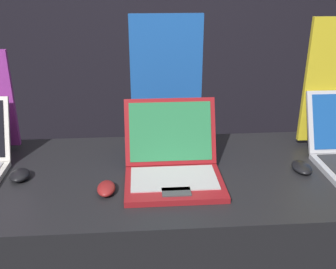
{
  "coord_description": "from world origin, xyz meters",
  "views": [
    {
      "loc": [
        -0.1,
        -0.93,
        1.64
      ],
      "look_at": [
        -0.0,
        0.35,
        1.1
      ],
      "focal_mm": 42.0,
      "sensor_mm": 36.0,
      "label": 1
    }
  ],
  "objects_px": {
    "mouse_front": "(20,175)",
    "promo_stand_middle": "(166,84)",
    "mouse_back": "(302,167)",
    "laptop_middle": "(173,162)",
    "mouse_middle": "(106,188)"
  },
  "relations": [
    {
      "from": "mouse_front",
      "to": "promo_stand_middle",
      "type": "relative_size",
      "value": 0.17
    },
    {
      "from": "mouse_front",
      "to": "mouse_back",
      "type": "xyz_separation_m",
      "value": [
        1.02,
        -0.01,
        -0.0
      ]
    },
    {
      "from": "mouse_front",
      "to": "mouse_back",
      "type": "height_order",
      "value": "mouse_front"
    },
    {
      "from": "laptop_middle",
      "to": "mouse_middle",
      "type": "height_order",
      "value": "laptop_middle"
    },
    {
      "from": "mouse_front",
      "to": "laptop_middle",
      "type": "xyz_separation_m",
      "value": [
        0.54,
        -0.02,
        0.04
      ]
    },
    {
      "from": "mouse_front",
      "to": "mouse_back",
      "type": "bearing_deg",
      "value": -0.69
    },
    {
      "from": "promo_stand_middle",
      "to": "laptop_middle",
      "type": "bearing_deg",
      "value": -90.0
    },
    {
      "from": "mouse_front",
      "to": "mouse_back",
      "type": "relative_size",
      "value": 0.86
    },
    {
      "from": "laptop_middle",
      "to": "promo_stand_middle",
      "type": "xyz_separation_m",
      "value": [
        0.0,
        0.32,
        0.2
      ]
    },
    {
      "from": "mouse_front",
      "to": "promo_stand_middle",
      "type": "bearing_deg",
      "value": 28.44
    },
    {
      "from": "mouse_front",
      "to": "laptop_middle",
      "type": "bearing_deg",
      "value": -2.43
    },
    {
      "from": "promo_stand_middle",
      "to": "mouse_back",
      "type": "xyz_separation_m",
      "value": [
        0.48,
        -0.31,
        -0.24
      ]
    },
    {
      "from": "mouse_middle",
      "to": "promo_stand_middle",
      "type": "xyz_separation_m",
      "value": [
        0.23,
        0.41,
        0.24
      ]
    },
    {
      "from": "mouse_front",
      "to": "promo_stand_middle",
      "type": "distance_m",
      "value": 0.66
    },
    {
      "from": "mouse_middle",
      "to": "mouse_back",
      "type": "bearing_deg",
      "value": 8.19
    }
  ]
}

